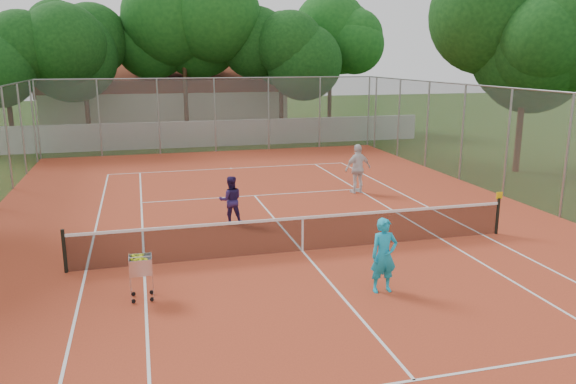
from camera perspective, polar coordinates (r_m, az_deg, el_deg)
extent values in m
plane|color=#1F3A0F|center=(15.10, 1.47, -6.09)|extent=(120.00, 120.00, 0.00)
cube|color=#B54023|center=(15.10, 1.47, -6.06)|extent=(18.00, 34.00, 0.02)
cube|color=white|center=(15.09, 1.47, -6.01)|extent=(10.98, 23.78, 0.01)
cube|color=black|center=(14.94, 1.48, -4.25)|extent=(11.88, 0.10, 0.98)
cube|color=slate|center=(14.55, 1.52, 1.35)|extent=(18.00, 34.00, 4.00)
cube|color=silver|center=(33.17, -7.83, 5.91)|extent=(26.00, 0.30, 1.50)
cube|color=beige|center=(42.79, -12.31, 9.36)|extent=(16.40, 9.00, 4.40)
cube|color=black|center=(35.87, -8.68, 13.25)|extent=(29.00, 19.00, 10.00)
imported|color=#18A7D1|center=(12.50, 9.72, -6.37)|extent=(0.61, 0.40, 1.67)
imported|color=#2A1B52|center=(17.43, -5.84, -0.82)|extent=(0.77, 0.61, 1.50)
imported|color=silver|center=(21.47, 7.12, 2.37)|extent=(1.17, 0.67, 1.88)
cube|color=silver|center=(12.44, -14.67, -8.27)|extent=(0.57, 0.57, 1.04)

